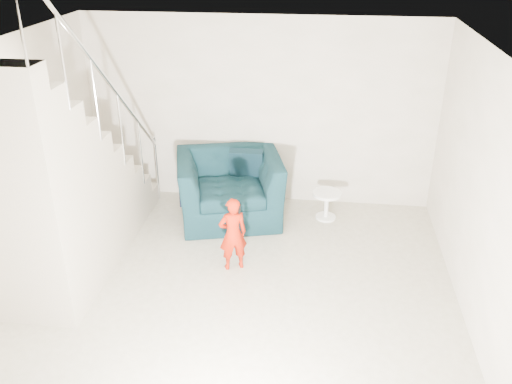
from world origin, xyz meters
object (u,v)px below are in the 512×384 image
toddler (233,234)px  staircase (62,199)px  armchair (230,187)px  side_table (327,201)px

toddler → staircase: size_ratio=0.26×
armchair → staircase: bearing=-152.2°
armchair → toddler: toddler is taller
staircase → side_table: bearing=28.8°
side_table → staircase: bearing=-151.2°
toddler → side_table: (1.10, 1.39, -0.19)m
armchair → toddler: size_ratio=1.51×
toddler → staircase: (-1.92, -0.27, 0.48)m
armchair → side_table: 1.38m
armchair → staircase: size_ratio=0.39×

